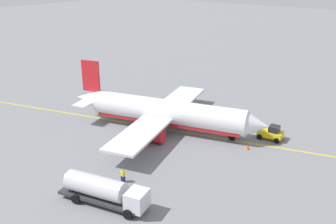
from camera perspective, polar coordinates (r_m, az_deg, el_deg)
The scene contains 8 objects.
ground_plane at distance 60.55m, azimuth 0.00°, elevation -2.65°, with size 400.00×400.00×0.00m, color slate.
airplane at distance 59.65m, azimuth -0.41°, elevation -0.12°, with size 32.11×29.57×9.95m.
fuel_tanker at distance 42.41m, azimuth -9.58°, elevation -11.47°, with size 10.69×4.78×3.15m.
pushback_tug at distance 59.00m, azimuth 15.18°, elevation -3.02°, with size 3.80×2.65×2.20m.
refueling_worker at distance 46.50m, azimuth -6.76°, elevation -9.47°, with size 0.53×0.38×1.71m.
safety_cone_nose at distance 64.43m, azimuth 13.73°, elevation -1.45°, with size 0.62×0.62×0.69m, color #F2590F.
safety_cone_wingtip at distance 55.26m, azimuth 11.80°, elevation -5.14°, with size 0.65×0.65×0.72m, color #F2590F.
taxi_line_marking at distance 60.55m, azimuth 0.00°, elevation -2.65°, with size 84.76×0.30×0.01m, color yellow.
Camera 1 is at (34.15, -43.72, 24.27)m, focal length 40.75 mm.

